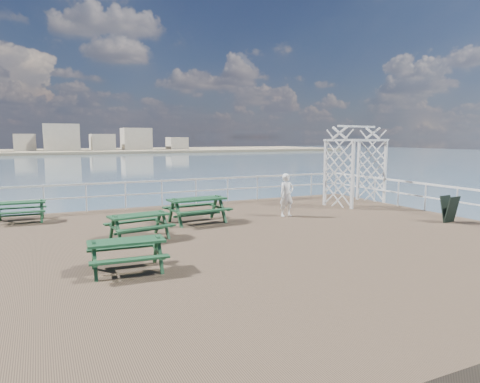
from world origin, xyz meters
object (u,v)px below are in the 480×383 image
trellis_arbor (356,170)px  person (287,195)px  picnic_table_a (20,207)px  picnic_table_c (197,205)px  picnic_table_d (127,249)px  picnic_table_b (139,221)px

trellis_arbor → person: size_ratio=2.15×
picnic_table_a → picnic_table_c: size_ratio=0.81×
picnic_table_a → trellis_arbor: size_ratio=0.50×
person → picnic_table_d: bearing=-149.0°
trellis_arbor → picnic_table_c: bearing=170.7°
picnic_table_b → person: bearing=3.3°
picnic_table_a → person: bearing=-15.8°
picnic_table_a → picnic_table_b: picnic_table_b is taller
picnic_table_a → person: (8.63, -2.94, 0.28)m
picnic_table_c → trellis_arbor: 7.53m
picnic_table_b → picnic_table_d: size_ratio=1.10×
picnic_table_b → person: 5.68m
picnic_table_a → picnic_table_c: (5.35, -2.64, 0.10)m
picnic_table_a → picnic_table_c: bearing=-23.2°
picnic_table_d → picnic_table_b: bearing=76.4°
picnic_table_b → picnic_table_d: bearing=-116.2°
picnic_table_a → person: 9.13m
trellis_arbor → picnic_table_b: bearing=177.9°
picnic_table_b → trellis_arbor: 10.03m
picnic_table_b → picnic_table_c: size_ratio=0.89×
picnic_table_a → picnic_table_b: bearing=-50.4°
trellis_arbor → person: trellis_arbor is taller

